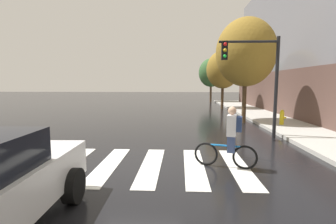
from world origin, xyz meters
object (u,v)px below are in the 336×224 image
at_px(street_tree_near, 246,52).
at_px(street_tree_mid, 223,70).
at_px(fire_hydrant, 282,117).
at_px(street_tree_far, 211,73).
at_px(cyclist, 230,138).
at_px(traffic_light_near, 257,70).

bearing_deg(street_tree_near, street_tree_mid, 89.38).
distance_m(fire_hydrant, street_tree_far, 17.81).
bearing_deg(street_tree_far, street_tree_near, -90.10).
distance_m(fire_hydrant, street_tree_near, 4.13).
distance_m(cyclist, street_tree_near, 8.88).
bearing_deg(traffic_light_near, street_tree_far, 88.28).
distance_m(cyclist, street_tree_mid, 16.35).
bearing_deg(traffic_light_near, street_tree_near, 81.91).
xyz_separation_m(cyclist, traffic_light_near, (1.79, 3.86, 2.02)).
xyz_separation_m(traffic_light_near, street_tree_mid, (0.66, 12.08, 0.66)).
height_order(street_tree_mid, street_tree_far, street_tree_far).
bearing_deg(street_tree_mid, fire_hydrant, -80.70).
distance_m(cyclist, traffic_light_near, 4.71).
xyz_separation_m(fire_hydrant, street_tree_mid, (-1.54, 9.42, 2.99)).
relative_size(traffic_light_near, street_tree_near, 0.70).
distance_m(cyclist, street_tree_far, 24.27).
xyz_separation_m(street_tree_near, street_tree_mid, (0.09, 8.01, -0.53)).
xyz_separation_m(fire_hydrant, street_tree_near, (-1.63, 1.41, 3.52)).
bearing_deg(traffic_light_near, street_tree_mid, 86.85).
height_order(cyclist, fire_hydrant, cyclist).
xyz_separation_m(traffic_light_near, street_tree_near, (0.58, 4.07, 1.19)).
height_order(traffic_light_near, fire_hydrant, traffic_light_near).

